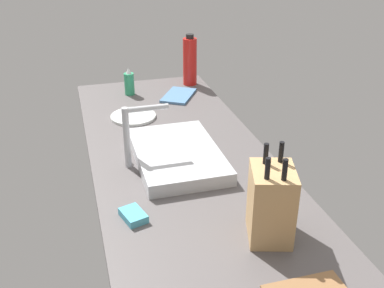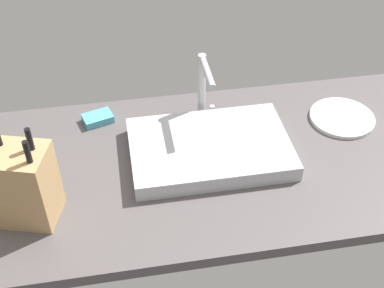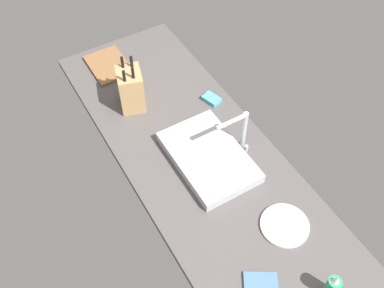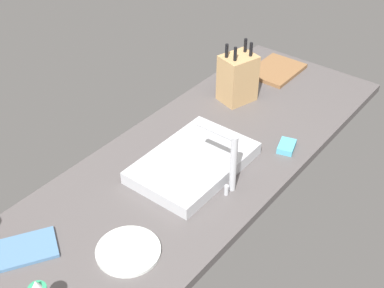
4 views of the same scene
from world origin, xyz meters
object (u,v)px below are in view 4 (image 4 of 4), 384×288
(sink_basin, at_px, (193,163))
(faucet, at_px, (228,156))
(dish_towel, at_px, (21,250))
(dish_sponge, at_px, (287,146))
(knife_block, at_px, (238,78))
(cutting_board, at_px, (276,70))
(dinner_plate, at_px, (128,251))

(sink_basin, bearing_deg, faucet, 86.15)
(faucet, xyz_separation_m, dish_towel, (0.64, -0.33, -0.14))
(dish_towel, height_order, dish_sponge, dish_sponge)
(dish_sponge, bearing_deg, knife_block, -116.87)
(cutting_board, bearing_deg, dish_sponge, 34.43)
(cutting_board, relative_size, dinner_plate, 1.31)
(faucet, relative_size, cutting_board, 0.86)
(dish_sponge, bearing_deg, sink_basin, -34.14)
(cutting_board, distance_m, dish_towel, 1.48)
(sink_basin, bearing_deg, knife_block, -163.77)
(faucet, height_order, dish_towel, faucet)
(dinner_plate, relative_size, dish_towel, 0.94)
(sink_basin, bearing_deg, dish_towel, -14.60)
(dinner_plate, bearing_deg, dish_sponge, 170.96)
(dinner_plate, distance_m, dish_towel, 0.33)
(faucet, relative_size, dish_sponge, 2.55)
(cutting_board, bearing_deg, dinner_plate, 10.15)
(faucet, height_order, cutting_board, faucet)
(knife_block, height_order, dish_towel, knife_block)
(dish_towel, bearing_deg, sink_basin, 165.40)
(sink_basin, xyz_separation_m, cutting_board, (-0.83, -0.14, -0.02))
(sink_basin, distance_m, knife_block, 0.53)
(dinner_plate, bearing_deg, dish_towel, -52.24)
(dinner_plate, relative_size, dish_sponge, 2.26)
(faucet, bearing_deg, dish_sponge, 170.01)
(knife_block, distance_m, dish_sponge, 0.41)
(knife_block, xyz_separation_m, dish_sponge, (0.18, 0.36, -0.10))
(knife_block, relative_size, dish_towel, 1.27)
(faucet, distance_m, knife_block, 0.59)
(cutting_board, distance_m, dish_sponge, 0.62)
(knife_block, bearing_deg, cutting_board, -165.11)
(faucet, bearing_deg, cutting_board, -160.77)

